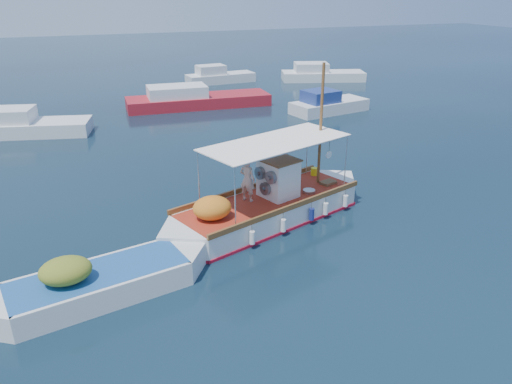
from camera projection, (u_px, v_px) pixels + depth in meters
name	position (u px, v px, depth m)	size (l,w,h in m)	color
ground	(270.00, 226.00, 18.51)	(160.00, 160.00, 0.00)	black
fishing_caique	(267.00, 208.00, 18.73)	(8.97, 4.78, 5.81)	white
dinghy	(98.00, 285.00, 14.22)	(6.69, 2.93, 1.67)	white
bg_boat_nw	(25.00, 127.00, 29.47)	(7.36, 3.93, 1.80)	silver
bg_boat_n	(194.00, 100.00, 36.13)	(10.39, 3.29, 1.80)	#AA1C25
bg_boat_ne	(327.00, 105.00, 34.59)	(5.84, 3.28, 1.80)	silver
bg_boat_e	(320.00, 75.00, 46.09)	(7.92, 4.70, 1.80)	silver
bg_boat_far_n	(219.00, 77.00, 44.96)	(6.27, 2.50, 1.80)	silver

